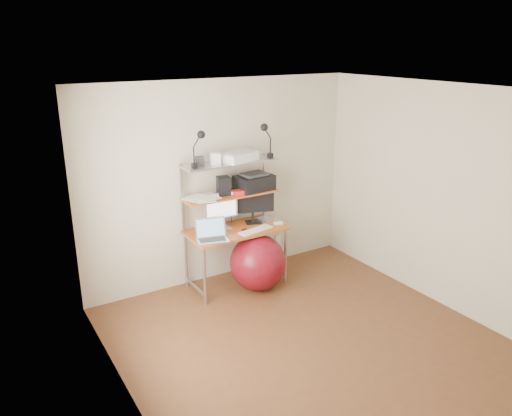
{
  "coord_description": "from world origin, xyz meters",
  "views": [
    {
      "loc": [
        -2.74,
        -3.51,
        2.91
      ],
      "look_at": [
        0.11,
        1.15,
        1.07
      ],
      "focal_mm": 35.0,
      "sensor_mm": 36.0,
      "label": 1
    }
  ],
  "objects_px": {
    "monitor_silver": "(221,208)",
    "printer": "(254,182)",
    "exercise_ball": "(258,262)",
    "monitor_black": "(253,202)",
    "laptop": "(211,235)"
  },
  "relations": [
    {
      "from": "monitor_black",
      "to": "laptop",
      "type": "xyz_separation_m",
      "value": [
        -0.7,
        -0.24,
        -0.22
      ]
    },
    {
      "from": "exercise_ball",
      "to": "monitor_black",
      "type": "bearing_deg",
      "value": 69.02
    },
    {
      "from": "monitor_silver",
      "to": "monitor_black",
      "type": "height_order",
      "value": "monitor_black"
    },
    {
      "from": "laptop",
      "to": "printer",
      "type": "bearing_deg",
      "value": 34.83
    },
    {
      "from": "monitor_silver",
      "to": "printer",
      "type": "relative_size",
      "value": 1.02
    },
    {
      "from": "monitor_silver",
      "to": "laptop",
      "type": "bearing_deg",
      "value": -136.07
    },
    {
      "from": "monitor_silver",
      "to": "printer",
      "type": "height_order",
      "value": "printer"
    },
    {
      "from": "monitor_silver",
      "to": "exercise_ball",
      "type": "distance_m",
      "value": 0.8
    },
    {
      "from": "printer",
      "to": "exercise_ball",
      "type": "bearing_deg",
      "value": -120.21
    },
    {
      "from": "monitor_black",
      "to": "printer",
      "type": "relative_size",
      "value": 1.13
    },
    {
      "from": "printer",
      "to": "laptop",
      "type": "bearing_deg",
      "value": -164.63
    },
    {
      "from": "laptop",
      "to": "printer",
      "type": "distance_m",
      "value": 0.92
    },
    {
      "from": "printer",
      "to": "exercise_ball",
      "type": "relative_size",
      "value": 0.69
    },
    {
      "from": "exercise_ball",
      "to": "monitor_silver",
      "type": "bearing_deg",
      "value": 131.09
    },
    {
      "from": "monitor_black",
      "to": "exercise_ball",
      "type": "height_order",
      "value": "monitor_black"
    }
  ]
}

